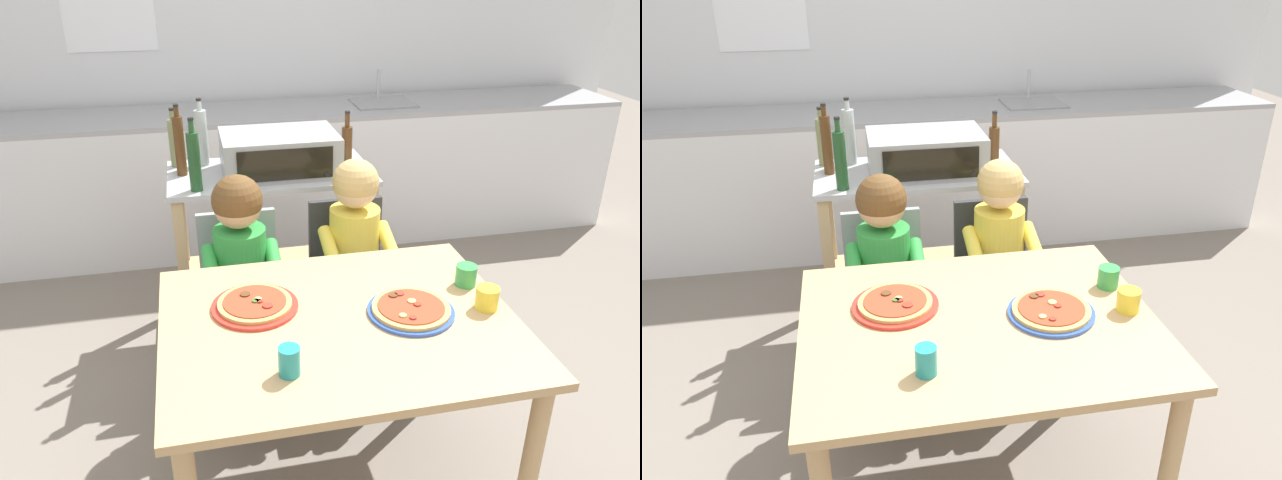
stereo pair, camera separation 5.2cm
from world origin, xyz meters
TOP-DOWN VIEW (x-y plane):
  - ground_plane at (0.00, 1.04)m, footprint 10.90×10.90m
  - back_wall_tiled at (-0.00, 2.66)m, footprint 5.45×0.14m
  - kitchen_counter at (0.00, 2.25)m, footprint 4.90×0.60m
  - kitchen_island_cart at (-0.05, 1.20)m, footprint 0.99×0.53m
  - toaster_oven at (-0.01, 1.18)m, footprint 0.55×0.38m
  - bottle_clear_vinegar at (-0.48, 1.24)m, footprint 0.05×0.05m
  - bottle_squat_spirits at (-0.37, 1.37)m, footprint 0.06×0.06m
  - bottle_brown_beer at (0.34, 1.23)m, footprint 0.05×0.05m
  - bottle_tall_green_wine at (-0.50, 1.38)m, footprint 0.06×0.06m
  - bottle_dark_olive_oil at (-0.41, 1.01)m, footprint 0.06×0.06m
  - dining_table at (0.00, 0.00)m, footprint 1.16×0.92m
  - dining_chair_left at (-0.26, 0.73)m, footprint 0.36×0.36m
  - dining_chair_right at (0.24, 0.76)m, footprint 0.36×0.36m
  - child_in_green_shirt at (-0.26, 0.61)m, footprint 0.32×0.42m
  - child_in_yellow_shirt at (0.24, 0.65)m, footprint 0.32×0.42m
  - pizza_plate_red_rimmed at (-0.26, 0.13)m, footprint 0.29×0.29m
  - pizza_plate_blue_rimmed at (0.24, -0.01)m, footprint 0.29×0.29m
  - drinking_cup_yellow at (0.50, -0.03)m, footprint 0.08×0.08m
  - drinking_cup_green at (0.50, 0.13)m, footprint 0.08×0.08m
  - drinking_cup_teal at (-0.21, -0.24)m, footprint 0.06×0.06m

SIDE VIEW (x-z plane):
  - ground_plane at x=0.00m, z-range 0.00..0.00m
  - kitchen_counter at x=0.00m, z-range -0.10..1.01m
  - dining_chair_left at x=-0.26m, z-range 0.07..0.89m
  - dining_chair_right at x=0.24m, z-range 0.07..0.89m
  - kitchen_island_cart at x=-0.05m, z-range 0.14..1.00m
  - dining_table at x=0.00m, z-range 0.27..1.02m
  - child_in_green_shirt at x=-0.26m, z-range 0.17..1.19m
  - child_in_yellow_shirt at x=0.24m, z-range 0.16..1.20m
  - pizza_plate_red_rimmed at x=-0.26m, z-range 0.75..0.78m
  - pizza_plate_blue_rimmed at x=0.24m, z-range 0.75..0.78m
  - drinking_cup_green at x=0.50m, z-range 0.75..0.83m
  - drinking_cup_yellow at x=0.50m, z-range 0.75..0.83m
  - drinking_cup_teal at x=-0.21m, z-range 0.75..0.84m
  - toaster_oven at x=-0.01m, z-range 0.86..1.05m
  - bottle_brown_beer at x=0.34m, z-range 0.83..1.10m
  - bottle_tall_green_wine at x=-0.50m, z-range 0.84..1.13m
  - bottle_dark_olive_oil at x=-0.41m, z-range 0.83..1.17m
  - bottle_squat_spirits at x=-0.37m, z-range 0.84..1.17m
  - bottle_clear_vinegar at x=-0.48m, z-range 0.84..1.18m
  - back_wall_tiled at x=0.00m, z-range 0.00..2.70m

